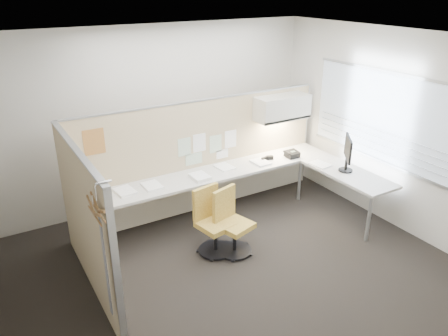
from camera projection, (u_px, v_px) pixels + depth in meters
floor at (224, 269)px, 5.53m from camera, size 5.50×4.50×0.01m
ceiling at (224, 40)px, 4.42m from camera, size 5.50×4.50×0.01m
wall_back at (150, 118)px, 6.75m from camera, size 5.50×0.02×2.80m
wall_front at (381, 271)px, 3.19m from camera, size 5.50×0.02×2.80m
wall_right at (388, 129)px, 6.26m from camera, size 0.02×4.50×2.80m
window_pane at (389, 119)px, 6.19m from camera, size 0.01×2.80×1.30m
partition_back at (202, 157)px, 6.70m from camera, size 4.10×0.06×1.75m
partition_left at (86, 223)px, 4.87m from camera, size 0.06×2.20×1.75m
desk at (239, 178)px, 6.61m from camera, size 4.00×2.07×0.73m
overhead_bin at (282, 108)px, 6.92m from camera, size 0.90×0.36×0.38m
task_light_strip at (281, 120)px, 7.00m from camera, size 0.60×0.06×0.02m
pinned_papers at (207, 147)px, 6.65m from camera, size 1.01×0.00×0.47m
poster at (94, 142)px, 5.71m from camera, size 0.28×0.00×0.35m
chair_left at (231, 224)px, 5.75m from camera, size 0.51×0.52×0.87m
chair_right at (212, 223)px, 5.76m from camera, size 0.49×0.50×0.89m
monitor at (348, 152)px, 6.43m from camera, size 0.33×0.42×0.53m
phone at (292, 154)px, 7.05m from camera, size 0.21×0.20×0.12m
stapler at (265, 159)px, 6.95m from camera, size 0.14×0.06×0.05m
tape_dispenser at (270, 158)px, 6.97m from camera, size 0.12×0.09×0.06m
coat_hook at (98, 221)px, 3.83m from camera, size 0.18×0.45×1.35m
paper_stack_0 at (125, 191)px, 5.88m from camera, size 0.26×0.32×0.03m
paper_stack_1 at (152, 186)px, 6.05m from camera, size 0.24×0.31×0.02m
paper_stack_2 at (200, 177)px, 6.30m from camera, size 0.24×0.31×0.05m
paper_stack_3 at (224, 167)px, 6.68m from camera, size 0.26×0.32×0.02m
paper_stack_4 at (261, 162)px, 6.83m from camera, size 0.24×0.31×0.03m
paper_stack_5 at (320, 164)px, 6.77m from camera, size 0.26×0.32×0.02m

